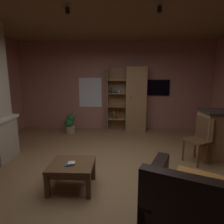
% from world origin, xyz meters
% --- Properties ---
extents(floor, '(6.22, 5.86, 0.02)m').
position_xyz_m(floor, '(0.00, 0.00, -0.01)').
color(floor, olive).
rests_on(floor, ground).
extents(wall_back, '(6.34, 0.06, 2.80)m').
position_xyz_m(wall_back, '(0.00, 2.96, 1.40)').
color(wall_back, '#AD7060').
rests_on(wall_back, ground).
extents(ceiling, '(6.22, 5.86, 0.02)m').
position_xyz_m(ceiling, '(0.00, 0.00, 2.81)').
color(ceiling, brown).
extents(window_pane_back, '(0.74, 0.01, 0.95)m').
position_xyz_m(window_pane_back, '(-0.81, 2.93, 1.21)').
color(window_pane_back, white).
extents(bookshelf_cabinet, '(1.21, 0.41, 2.02)m').
position_xyz_m(bookshelf_cabinet, '(0.57, 2.69, 1.00)').
color(bookshelf_cabinet, '#997047').
rests_on(bookshelf_cabinet, ground).
extents(leather_couch, '(1.68, 1.42, 0.84)m').
position_xyz_m(leather_couch, '(1.16, -1.39, 0.31)').
color(leather_couch, black).
rests_on(leather_couch, ground).
extents(coffee_table, '(0.68, 0.59, 0.41)m').
position_xyz_m(coffee_table, '(-0.59, -0.50, 0.33)').
color(coffee_table, brown).
rests_on(coffee_table, ground).
extents(table_book_0, '(0.14, 0.12, 0.02)m').
position_xyz_m(table_book_0, '(-0.62, -0.57, 0.42)').
color(table_book_0, '#2D4C8C').
rests_on(table_book_0, coffee_table).
extents(table_book_1, '(0.12, 0.12, 0.02)m').
position_xyz_m(table_book_1, '(-0.58, -0.55, 0.44)').
color(table_book_1, beige).
rests_on(table_book_1, coffee_table).
extents(dining_chair, '(0.57, 0.57, 0.92)m').
position_xyz_m(dining_chair, '(1.79, 0.51, 0.53)').
color(dining_chair, brown).
rests_on(dining_chair, ground).
extents(potted_floor_plant, '(0.32, 0.32, 0.60)m').
position_xyz_m(potted_floor_plant, '(-1.37, 2.36, 0.29)').
color(potted_floor_plant, '#9E896B').
rests_on(potted_floor_plant, ground).
extents(wall_mounted_tv, '(0.90, 0.06, 0.50)m').
position_xyz_m(wall_mounted_tv, '(1.29, 2.90, 1.38)').
color(wall_mounted_tv, black).
extents(track_light_spot_1, '(0.07, 0.07, 0.09)m').
position_xyz_m(track_light_spot_1, '(-0.67, -0.06, 2.73)').
color(track_light_spot_1, black).
extents(track_light_spot_2, '(0.07, 0.07, 0.09)m').
position_xyz_m(track_light_spot_2, '(0.74, -0.06, 2.73)').
color(track_light_spot_2, black).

